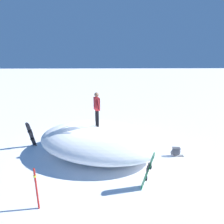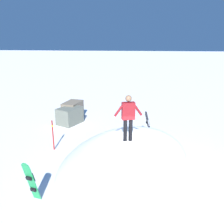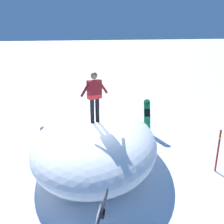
# 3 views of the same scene
# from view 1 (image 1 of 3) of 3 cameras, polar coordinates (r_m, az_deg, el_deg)

# --- Properties ---
(ground) EXTENTS (240.00, 240.00, 0.00)m
(ground) POSITION_cam_1_polar(r_m,az_deg,el_deg) (10.32, -5.82, -11.39)
(ground) COLOR white
(snow_mound) EXTENTS (7.48, 6.08, 1.52)m
(snow_mound) POSITION_cam_1_polar(r_m,az_deg,el_deg) (9.51, -3.68, -8.72)
(snow_mound) COLOR white
(snow_mound) RESTS_ON ground
(snowboarder_standing) EXTENTS (0.37, 1.02, 1.72)m
(snowboarder_standing) POSITION_cam_1_polar(r_m,az_deg,el_deg) (8.96, -4.82, 1.63)
(snowboarder_standing) COLOR black
(snowboarder_standing) RESTS_ON snow_mound
(snowboard_primary_upright) EXTENTS (0.39, 0.48, 1.54)m
(snowboard_primary_upright) POSITION_cam_1_polar(r_m,az_deg,el_deg) (11.07, -24.33, -6.38)
(snowboard_primary_upright) COLOR black
(snowboard_primary_upright) RESTS_ON ground
(snowboard_secondary_upright) EXTENTS (0.48, 0.38, 1.55)m
(snowboard_secondary_upright) POSITION_cam_1_polar(r_m,az_deg,el_deg) (7.14, 11.36, -17.60)
(snowboard_secondary_upright) COLOR #1E8C47
(snowboard_secondary_upright) RESTS_ON ground
(backpack_near) EXTENTS (0.33, 0.65, 0.37)m
(backpack_near) POSITION_cam_1_polar(r_m,az_deg,el_deg) (11.57, 11.01, -7.48)
(backpack_near) COLOR #4C4C51
(backpack_near) RESTS_ON ground
(backpack_far) EXTENTS (0.69, 0.29, 0.48)m
(backpack_far) POSITION_cam_1_polar(r_m,az_deg,el_deg) (9.99, 19.50, -11.71)
(backpack_far) COLOR #4C4C51
(backpack_far) RESTS_ON ground
(trail_marker_pole) EXTENTS (0.10, 0.10, 1.50)m
(trail_marker_pole) POSITION_cam_1_polar(r_m,az_deg,el_deg) (6.69, -22.80, -21.26)
(trail_marker_pole) COLOR #A51E19
(trail_marker_pole) RESTS_ON ground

